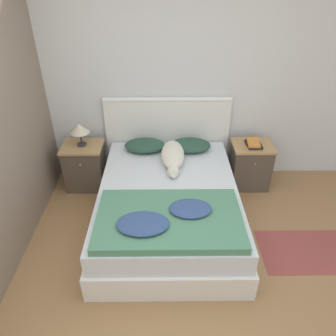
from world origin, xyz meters
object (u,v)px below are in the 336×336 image
Objects in this scene: dog at (173,156)px; book_stack at (253,144)px; nightstand_right at (250,165)px; bed at (168,206)px; nightstand_left at (85,166)px; pillow_left at (145,145)px; pillow_right at (190,145)px; table_lamp at (79,129)px.

dog reaches higher than book_stack.
book_stack is (0.96, 0.23, 0.02)m from dog.
dog is at bearing -165.06° from nightstand_right.
bed is 2.42× the size of dog.
nightstand_left is at bearing 180.00° from nightstand_right.
nightstand_left is 2.44× the size of book_stack.
pillow_left is at bearing 140.21° from dog.
table_lamp reaches higher than pillow_right.
book_stack is at bearing -3.57° from pillow_right.
bed is 1.27m from nightstand_left.
pillow_right is at bearing 0.00° from pillow_left.
table_lamp reaches higher than nightstand_right.
pillow_right is at bearing 0.70° from nightstand_left.
nightstand_left is 1.18× the size of pillow_right.
nightstand_left is 2.08× the size of table_lamp.
pillow_right is 2.06× the size of book_stack.
nightstand_right is at bearing -0.29° from table_lamp.
book_stack is (1.02, 0.71, 0.36)m from bed.
nightstand_left is 0.50m from table_lamp.
table_lamp reaches higher than dog.
bed is 8.22× the size of book_stack.
pillow_left is 0.55m from pillow_right.
table_lamp is at bearing 166.02° from dog.
bed is 0.86m from pillow_right.
book_stack is (-0.01, -0.03, 0.32)m from nightstand_right.
bed is 3.37× the size of nightstand_right.
pillow_left is (-0.27, 0.76, 0.32)m from bed.
nightstand_left reaches higher than bed.
nightstand_right is at bearing 14.94° from dog.
book_stack is (0.75, -0.05, 0.04)m from pillow_right.
dog is at bearing -39.79° from pillow_left.
nightstand_left is 0.80m from pillow_left.
pillow_right is at bearing 178.79° from nightstand_right.
pillow_left is at bearing 1.21° from nightstand_left.
dog is (-0.97, -0.26, 0.29)m from nightstand_right.
pillow_right reaches higher than nightstand_left.
bed is at bearing -144.18° from nightstand_right.
nightstand_left is at bearing 179.14° from book_stack.
table_lamp is at bearing 143.79° from bed.
nightstand_left is (-1.03, 0.74, 0.04)m from bed.
nightstand_right is at bearing -1.21° from pillow_right.
bed is at bearing -145.16° from book_stack.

